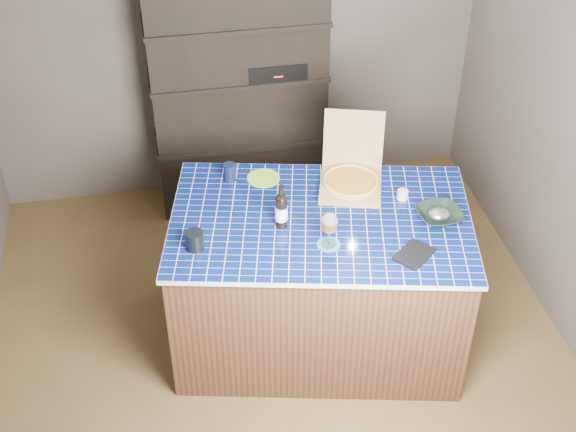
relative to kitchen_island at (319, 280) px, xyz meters
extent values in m
plane|color=brown|center=(-0.25, 0.00, -0.46)|extent=(3.50, 3.50, 0.00)
plane|color=#514D47|center=(-0.25, 1.75, 0.79)|extent=(3.50, 0.00, 3.50)
cube|color=black|center=(-0.25, 1.53, 0.44)|extent=(1.20, 0.40, 1.80)
cube|color=black|center=(0.00, 1.48, 0.66)|extent=(0.40, 0.32, 0.12)
cube|color=#482E1C|center=(0.00, 0.00, -0.02)|extent=(1.81, 1.34, 0.89)
cube|color=#041843|center=(0.00, 0.00, 0.44)|extent=(1.86, 1.39, 0.03)
cube|color=#94764C|center=(0.23, 0.24, 0.48)|extent=(0.44, 0.44, 0.04)
cube|color=#94764C|center=(0.29, 0.45, 0.67)|extent=(0.36, 0.18, 0.35)
cylinder|color=tan|center=(0.23, 0.24, 0.50)|extent=(0.33, 0.33, 0.01)
cylinder|color=maroon|center=(0.23, 0.24, 0.51)|extent=(0.29, 0.29, 0.01)
torus|color=tan|center=(0.23, 0.24, 0.52)|extent=(0.33, 0.33, 0.02)
cylinder|color=black|center=(-0.23, -0.02, 0.55)|extent=(0.07, 0.07, 0.19)
ellipsoid|color=black|center=(-0.23, -0.02, 0.65)|extent=(0.07, 0.07, 0.04)
cylinder|color=black|center=(-0.23, -0.02, 0.69)|extent=(0.02, 0.02, 0.08)
cylinder|color=white|center=(-0.23, -0.02, 0.54)|extent=(0.07, 0.07, 0.08)
cylinder|color=blue|center=(-0.23, -0.02, 0.52)|extent=(0.07, 0.07, 0.01)
cylinder|color=blue|center=(-0.23, -0.02, 0.59)|extent=(0.07, 0.07, 0.01)
cylinder|color=#197D82|center=(-0.01, -0.23, 0.46)|extent=(0.13, 0.13, 0.01)
cylinder|color=white|center=(-0.01, -0.23, 0.47)|extent=(0.08, 0.08, 0.01)
cylinder|color=white|center=(-0.01, -0.23, 0.51)|extent=(0.01, 0.01, 0.09)
ellipsoid|color=white|center=(-0.01, -0.23, 0.61)|extent=(0.09, 0.09, 0.12)
cylinder|color=#BF6B1E|center=(-0.01, -0.23, 0.60)|extent=(0.07, 0.07, 0.06)
cylinder|color=white|center=(-0.01, -0.23, 0.63)|extent=(0.08, 0.08, 0.02)
cylinder|color=black|center=(-0.71, -0.12, 0.51)|extent=(0.10, 0.10, 0.11)
cube|color=black|center=(0.41, -0.40, 0.47)|extent=(0.25, 0.25, 0.02)
imported|color=black|center=(0.64, -0.13, 0.49)|extent=(0.27, 0.27, 0.06)
ellipsoid|color=silver|center=(0.64, -0.13, 0.50)|extent=(0.13, 0.10, 0.06)
cylinder|color=white|center=(0.50, 0.10, 0.49)|extent=(0.06, 0.06, 0.05)
cylinder|color=black|center=(-0.45, 0.46, 0.52)|extent=(0.07, 0.07, 0.11)
cylinder|color=#84CB2B|center=(-0.25, 0.44, 0.46)|extent=(0.20, 0.20, 0.01)
camera|label=1|loc=(-0.83, -3.40, 3.22)|focal=50.00mm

